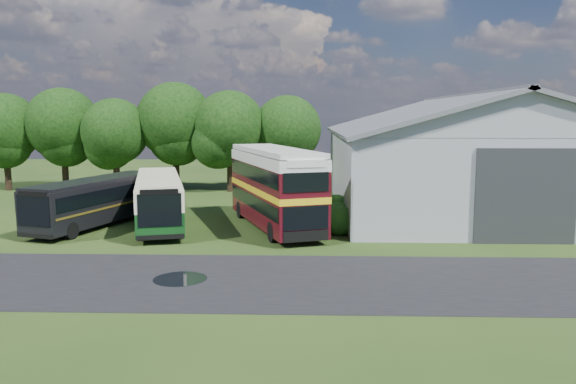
{
  "coord_description": "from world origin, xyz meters",
  "views": [
    {
      "loc": [
        3.61,
        -25.1,
        6.65
      ],
      "look_at": [
        2.58,
        8.0,
        2.13
      ],
      "focal_mm": 35.0,
      "sensor_mm": 36.0,
      "label": 1
    }
  ],
  "objects_px": {
    "bus_green_single": "(159,199)",
    "bus_maroon_double": "(275,188)",
    "storage_shed": "(462,150)",
    "bus_dark_single": "(97,201)"
  },
  "relations": [
    {
      "from": "bus_green_single",
      "to": "bus_maroon_double",
      "type": "height_order",
      "value": "bus_maroon_double"
    },
    {
      "from": "bus_green_single",
      "to": "bus_dark_single",
      "type": "xyz_separation_m",
      "value": [
        -3.72,
        -0.12,
        -0.1
      ]
    },
    {
      "from": "bus_green_single",
      "to": "bus_dark_single",
      "type": "distance_m",
      "value": 3.72
    },
    {
      "from": "bus_green_single",
      "to": "bus_dark_single",
      "type": "relative_size",
      "value": 1.07
    },
    {
      "from": "storage_shed",
      "to": "bus_dark_single",
      "type": "xyz_separation_m",
      "value": [
        -24.0,
        -7.85,
        -2.63
      ]
    },
    {
      "from": "storage_shed",
      "to": "bus_green_single",
      "type": "bearing_deg",
      "value": -159.14
    },
    {
      "from": "bus_green_single",
      "to": "bus_maroon_double",
      "type": "distance_m",
      "value": 7.12
    },
    {
      "from": "storage_shed",
      "to": "bus_maroon_double",
      "type": "height_order",
      "value": "storage_shed"
    },
    {
      "from": "bus_green_single",
      "to": "bus_maroon_double",
      "type": "xyz_separation_m",
      "value": [
        7.07,
        -0.4,
        0.74
      ]
    },
    {
      "from": "storage_shed",
      "to": "bus_dark_single",
      "type": "bearing_deg",
      "value": -161.88
    }
  ]
}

